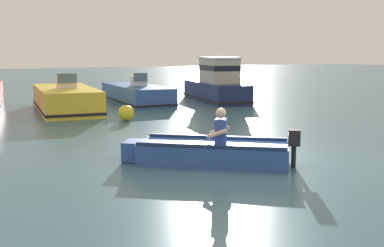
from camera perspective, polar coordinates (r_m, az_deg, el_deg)
ground_plane at (r=10.56m, az=7.39°, el=-4.20°), size 120.00×120.00×0.00m
rowboat_with_person at (r=9.96m, az=2.19°, el=-3.45°), size 3.28×2.80×1.19m
moored_boat_yellow at (r=19.35m, az=-14.97°, el=2.77°), size 2.53×5.57×1.51m
moored_boat_blue at (r=21.81m, az=-6.74°, el=3.49°), size 2.08×5.48×1.39m
moored_boat_navy at (r=22.38m, az=3.01°, el=4.65°), size 2.43×5.22×2.09m
mooring_buoy at (r=16.21m, az=-7.95°, el=1.26°), size 0.54×0.54×0.54m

